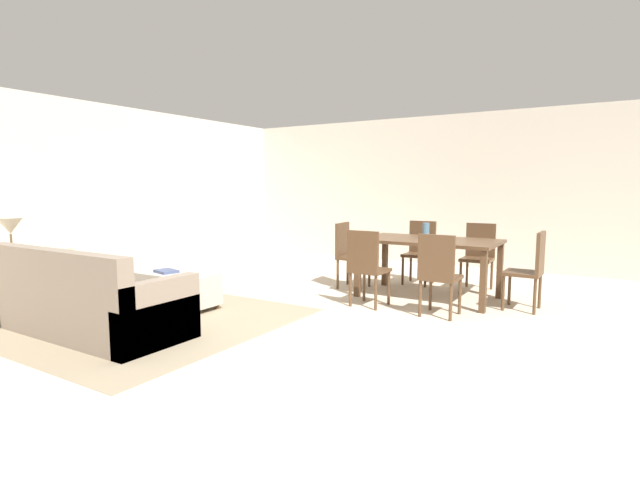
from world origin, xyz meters
TOP-DOWN VIEW (x-y plane):
  - ground_plane at (0.00, 0.00)m, footprint 10.80×10.80m
  - wall_back at (0.00, 5.00)m, footprint 9.00×0.12m
  - wall_left at (-4.50, 0.50)m, footprint 0.12×11.00m
  - area_rug at (-1.93, -0.45)m, footprint 3.00×2.80m
  - couch at (-1.92, -1.04)m, footprint 2.06×0.87m
  - ottoman_table at (-1.94, 0.10)m, footprint 0.96×0.52m
  - side_table at (-3.25, -1.06)m, footprint 0.40×0.40m
  - table_lamp at (-3.25, -1.06)m, footprint 0.26×0.26m
  - dining_table at (0.37, 2.21)m, footprint 1.72×0.98m
  - dining_chair_near_left at (-0.07, 1.33)m, footprint 0.41×0.41m
  - dining_chair_near_right at (0.80, 1.33)m, footprint 0.40×0.40m
  - dining_chair_far_left at (-0.05, 3.06)m, footprint 0.41×0.41m
  - dining_chair_far_right at (0.79, 3.06)m, footprint 0.41×0.41m
  - dining_chair_head_east at (1.60, 2.18)m, footprint 0.41×0.41m
  - dining_chair_head_west at (-0.81, 2.24)m, footprint 0.43×0.43m
  - vase_centerpiece at (0.31, 2.26)m, footprint 0.09×0.09m
  - book_on_ottoman at (-2.05, 0.05)m, footprint 0.30×0.25m

SIDE VIEW (x-z plane):
  - ground_plane at x=0.00m, z-range 0.00..0.00m
  - area_rug at x=-1.93m, z-range 0.00..0.01m
  - ottoman_table at x=-1.94m, z-range 0.03..0.45m
  - couch at x=-1.92m, z-range -0.14..0.72m
  - book_on_ottoman at x=-2.05m, z-range 0.42..0.46m
  - side_table at x=-3.25m, z-range 0.16..0.73m
  - dining_chair_near_left at x=-0.07m, z-range 0.06..0.98m
  - dining_chair_near_right at x=0.80m, z-range 0.06..0.98m
  - dining_chair_far_left at x=-0.05m, z-range 0.06..0.98m
  - dining_chair_far_right at x=0.79m, z-range 0.06..0.98m
  - dining_chair_head_east at x=1.60m, z-range 0.06..0.98m
  - dining_chair_head_west at x=-0.81m, z-range 0.06..0.98m
  - dining_table at x=0.37m, z-range 0.29..1.05m
  - vase_centerpiece at x=0.31m, z-range 0.76..0.96m
  - table_lamp at x=-3.25m, z-range 0.71..1.24m
  - wall_back at x=0.00m, z-range 0.00..2.70m
  - wall_left at x=-4.50m, z-range 0.00..2.70m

